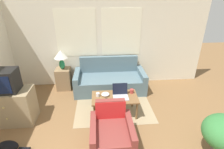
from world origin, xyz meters
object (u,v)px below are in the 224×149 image
armchair (112,135)px  laptop (120,94)px  television (4,81)px  cup_yellow (132,91)px  cat_black (8,146)px  tv_remote (107,100)px  coffee_table (115,99)px  table_lamp (61,56)px  snack_bowl (105,94)px  couch (110,81)px  cup_navy (98,95)px

armchair → laptop: size_ratio=2.39×
armchair → television: 2.35m
cup_yellow → cat_black: 2.64m
armchair → tv_remote: size_ratio=5.22×
armchair → coffee_table: armchair is taller
laptop → tv_remote: size_ratio=2.19×
armchair → table_lamp: bearing=118.1°
armchair → table_lamp: (-1.20, 2.24, 0.74)m
tv_remote → cat_black: (-1.81, -0.75, -0.36)m
armchair → snack_bowl: armchair is taller
couch → armchair: couch is taller
television → couch: bearing=29.5°
armchair → snack_bowl: bearing=93.3°
cup_navy → cat_black: 1.92m
snack_bowl → cat_black: (-1.78, -0.96, -0.39)m
table_lamp → coffee_table: table_lamp is taller
cup_yellow → tv_remote: (-0.59, -0.28, -0.04)m
couch → laptop: couch is taller
couch → television: television is taller
coffee_table → cat_black: (-1.99, -0.90, -0.30)m
table_lamp → snack_bowl: 1.76m
armchair → cup_yellow: size_ratio=8.46×
cup_navy → cat_black: bearing=-149.4°
table_lamp → snack_bowl: table_lamp is taller
table_lamp → armchair: bearing=-61.9°
television → cup_navy: (1.83, 0.13, -0.49)m
snack_bowl → laptop: bearing=-11.7°
cup_navy → snack_bowl: size_ratio=0.45×
cup_navy → cup_yellow: bearing=5.5°
table_lamp → snack_bowl: (1.14, -1.24, -0.51)m
table_lamp → cup_navy: 1.66m
snack_bowl → tv_remote: snack_bowl is taller
laptop → cup_navy: laptop is taller
armchair → television: size_ratio=1.55×
laptop → cup_yellow: laptop is taller
table_lamp → cat_black: (-0.64, -2.21, -0.90)m
table_lamp → tv_remote: table_lamp is taller
television → tv_remote: 2.09m
laptop → snack_bowl: laptop is taller
coffee_table → laptop: laptop is taller
couch → coffee_table: 1.16m
television → tv_remote: bearing=-2.0°
television → table_lamp: television is taller
cup_navy → snack_bowl: (0.17, 0.01, -0.00)m
television → table_lamp: (0.86, 1.38, 0.01)m
snack_bowl → table_lamp: bearing=132.6°
cup_yellow → laptop: bearing=-154.3°
tv_remote → armchair: bearing=-87.3°
table_lamp → cup_navy: bearing=-52.2°
television → cat_black: 1.23m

